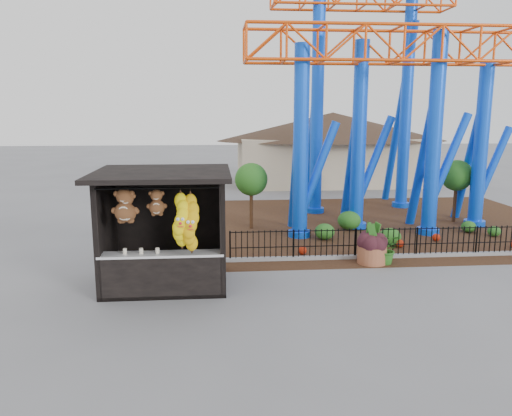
{
  "coord_description": "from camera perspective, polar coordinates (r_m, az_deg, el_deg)",
  "views": [
    {
      "loc": [
        -1.65,
        -12.03,
        4.62
      ],
      "look_at": [
        -0.51,
        1.5,
        2.0
      ],
      "focal_mm": 35.0,
      "sensor_mm": 36.0,
      "label": 1
    }
  ],
  "objects": [
    {
      "name": "mulch_bed",
      "position": [
        21.31,
        10.7,
        -1.77
      ],
      "size": [
        18.0,
        12.0,
        0.02
      ],
      "primitive_type": "cube",
      "color": "#331E11",
      "rests_on": "ground"
    },
    {
      "name": "curb",
      "position": [
        16.69,
        15.26,
        -5.33
      ],
      "size": [
        18.0,
        0.18,
        0.12
      ],
      "primitive_type": "cube",
      "color": "gray",
      "rests_on": "ground"
    },
    {
      "name": "planter_foliage",
      "position": [
        15.74,
        13.19,
        -3.11
      ],
      "size": [
        0.7,
        0.7,
        0.64
      ],
      "primitive_type": "ellipsoid",
      "color": "black",
      "rests_on": "terracotta_planter"
    },
    {
      "name": "ground",
      "position": [
        12.99,
        2.86,
        -9.92
      ],
      "size": [
        120.0,
        120.0,
        0.0
      ],
      "primitive_type": "plane",
      "color": "slate",
      "rests_on": "ground"
    },
    {
      "name": "landscaping",
      "position": [
        19.29,
        13.44,
        -2.26
      ],
      "size": [
        8.0,
        3.98,
        0.74
      ],
      "color": "#235A1A",
      "rests_on": "mulch_bed"
    },
    {
      "name": "terracotta_planter",
      "position": [
        15.9,
        13.1,
        -5.21
      ],
      "size": [
        0.9,
        0.9,
        0.56
      ],
      "primitive_type": "cylinder",
      "rotation": [
        0.0,
        0.0,
        0.0
      ],
      "color": "#9C5739",
      "rests_on": "ground"
    },
    {
      "name": "prize_booth",
      "position": [
        13.36,
        -10.51,
        -2.62
      ],
      "size": [
        3.5,
        3.4,
        3.12
      ],
      "color": "black",
      "rests_on": "ground"
    },
    {
      "name": "picket_fence",
      "position": [
        16.9,
        18.21,
        -3.75
      ],
      "size": [
        12.2,
        0.06,
        1.0
      ],
      "primitive_type": null,
      "color": "black",
      "rests_on": "ground"
    },
    {
      "name": "pavilion",
      "position": [
        32.97,
        8.72,
        8.09
      ],
      "size": [
        15.0,
        15.0,
        4.8
      ],
      "color": "#BFAD8C",
      "rests_on": "ground"
    },
    {
      "name": "potted_plant",
      "position": [
        15.9,
        14.7,
        -4.52
      ],
      "size": [
        1.1,
        1.05,
        0.97
      ],
      "primitive_type": "imported",
      "rotation": [
        0.0,
        0.0,
        -0.42
      ],
      "color": "#1C5017",
      "rests_on": "ground"
    },
    {
      "name": "roller_coaster",
      "position": [
        21.43,
        14.15,
        15.48
      ],
      "size": [
        11.0,
        6.37,
        10.82
      ],
      "color": "blue",
      "rests_on": "ground"
    }
  ]
}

